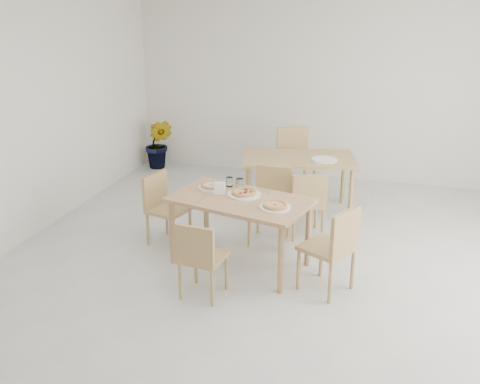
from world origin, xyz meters
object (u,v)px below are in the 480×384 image
(pizza_pepperoni, at_px, (244,192))
(chair_back_n, at_px, (295,156))
(pizza_mushroom, at_px, (212,185))
(plate_empty, at_px, (324,160))
(second_table, at_px, (299,164))
(chair_east, at_px, (334,244))
(main_table, at_px, (240,207))
(plate_mushroom, at_px, (212,187))
(plate_pepperoni, at_px, (244,194))
(chair_west, at_px, (163,204))
(tumbler_a, at_px, (240,183))
(napkin_holder, at_px, (220,189))
(chair_back_s, at_px, (307,200))
(plate_margherita, at_px, (275,207))
(chair_north, at_px, (271,199))
(potted_plant, at_px, (159,144))
(tumbler_b, at_px, (229,182))
(pizza_margherita, at_px, (275,205))
(chair_south, at_px, (200,255))

(pizza_pepperoni, height_order, chair_back_n, chair_back_n)
(pizza_mushroom, xyz_separation_m, plate_empty, (1.01, 1.37, -0.02))
(second_table, height_order, plate_empty, plate_empty)
(chair_east, distance_m, chair_back_n, 2.83)
(main_table, xyz_separation_m, plate_mushroom, (-0.38, 0.21, 0.10))
(plate_pepperoni, distance_m, pizza_pepperoni, 0.02)
(plate_mushroom, bearing_deg, plate_empty, 53.57)
(chair_west, xyz_separation_m, tumbler_a, (0.91, 0.02, 0.33))
(pizza_pepperoni, bearing_deg, napkin_holder, -165.55)
(napkin_holder, distance_m, chair_back_s, 1.20)
(chair_west, distance_m, chair_east, 2.11)
(chair_east, height_order, chair_back_s, chair_east)
(plate_margherita, relative_size, plate_pepperoni, 0.89)
(plate_pepperoni, relative_size, pizza_pepperoni, 1.00)
(main_table, distance_m, chair_back_n, 2.38)
(chair_north, bearing_deg, chair_west, -158.70)
(plate_margherita, bearing_deg, chair_back_n, 96.86)
(chair_back_s, bearing_deg, pizza_mushroom, 12.16)
(tumbler_a, distance_m, chair_back_s, 0.92)
(plate_pepperoni, relative_size, plate_empty, 1.08)
(napkin_holder, bearing_deg, potted_plant, 114.67)
(chair_west, bearing_deg, tumbler_b, -72.49)
(chair_west, distance_m, pizza_pepperoni, 1.08)
(plate_margherita, relative_size, pizza_margherita, 1.08)
(chair_west, relative_size, chair_back_s, 1.00)
(chair_south, distance_m, napkin_holder, 0.89)
(main_table, height_order, plate_margherita, plate_margherita)
(pizza_margherita, xyz_separation_m, pizza_mushroom, (-0.79, 0.37, 0.00))
(chair_north, relative_size, tumbler_a, 8.10)
(plate_pepperoni, height_order, chair_back_n, chair_back_n)
(chair_west, distance_m, second_table, 1.88)
(pizza_pepperoni, bearing_deg, plate_pepperoni, 0.00)
(pizza_mushroom, relative_size, plate_empty, 0.92)
(potted_plant, bearing_deg, tumbler_a, -50.26)
(pizza_mushroom, bearing_deg, chair_north, 42.47)
(second_table, bearing_deg, plate_mushroom, -130.27)
(main_table, bearing_deg, chair_back_s, 70.49)
(chair_north, relative_size, chair_west, 1.06)
(plate_margherita, bearing_deg, pizza_mushroom, 154.67)
(chair_south, relative_size, plate_pepperoni, 2.25)
(tumbler_a, bearing_deg, potted_plant, 129.74)
(plate_empty, bearing_deg, plate_margherita, -97.31)
(chair_south, bearing_deg, pizza_pepperoni, -95.69)
(plate_margherita, xyz_separation_m, potted_plant, (-2.63, 3.02, -0.35))
(plate_pepperoni, height_order, tumbler_b, tumbler_b)
(chair_back_s, bearing_deg, second_table, -94.25)
(tumbler_a, relative_size, chair_back_s, 0.13)
(chair_south, height_order, pizza_mushroom, pizza_mushroom)
(main_table, distance_m, pizza_pepperoni, 0.16)
(plate_empty, bearing_deg, pizza_margherita, -97.31)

